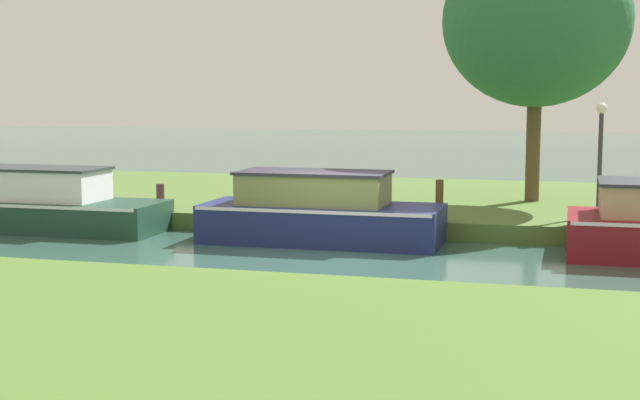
# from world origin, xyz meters

# --- Properties ---
(ground_plane) EXTENTS (120.00, 120.00, 0.00)m
(ground_plane) POSITION_xyz_m (0.00, 0.00, 0.00)
(ground_plane) COLOR #355A4F
(riverbank_far) EXTENTS (72.00, 10.00, 0.40)m
(riverbank_far) POSITION_xyz_m (0.00, 7.00, 0.20)
(riverbank_far) COLOR #4D6C30
(riverbank_far) RESTS_ON ground_plane
(riverbank_near) EXTENTS (72.00, 10.00, 0.40)m
(riverbank_near) POSITION_xyz_m (0.00, -9.00, 0.20)
(riverbank_near) COLOR #4C702C
(riverbank_near) RESTS_ON ground_plane
(navy_cruiser) EXTENTS (5.02, 1.94, 1.51)m
(navy_cruiser) POSITION_xyz_m (-0.56, 1.20, 0.63)
(navy_cruiser) COLOR navy
(navy_cruiser) RESTS_ON ground_plane
(willow_tree_left) EXTENTS (4.63, 3.91, 6.66)m
(willow_tree_left) POSITION_xyz_m (3.58, 6.31, 4.90)
(willow_tree_left) COLOR brown
(willow_tree_left) RESTS_ON riverbank_far
(lamp_post) EXTENTS (0.24, 0.24, 2.52)m
(lamp_post) POSITION_xyz_m (5.13, 4.00, 2.02)
(lamp_post) COLOR #333338
(lamp_post) RESTS_ON riverbank_far
(mooring_post_near) EXTENTS (0.19, 0.19, 0.60)m
(mooring_post_near) POSITION_xyz_m (-4.86, 2.57, 0.70)
(mooring_post_near) COLOR #482F2D
(mooring_post_near) RESTS_ON riverbank_far
(mooring_post_far) EXTENTS (0.17, 0.17, 0.86)m
(mooring_post_far) POSITION_xyz_m (1.77, 2.57, 0.83)
(mooring_post_far) COLOR brown
(mooring_post_far) RESTS_ON riverbank_far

